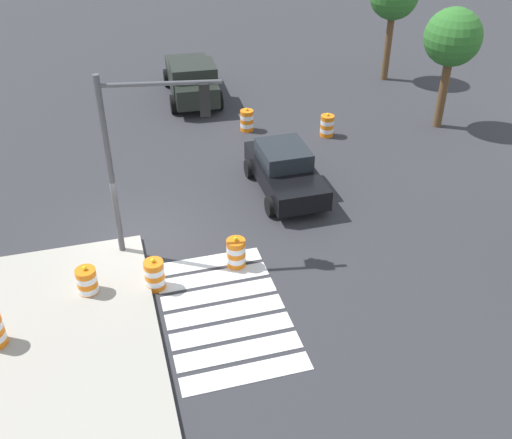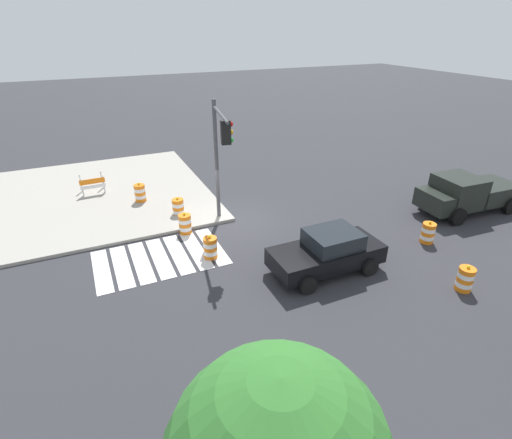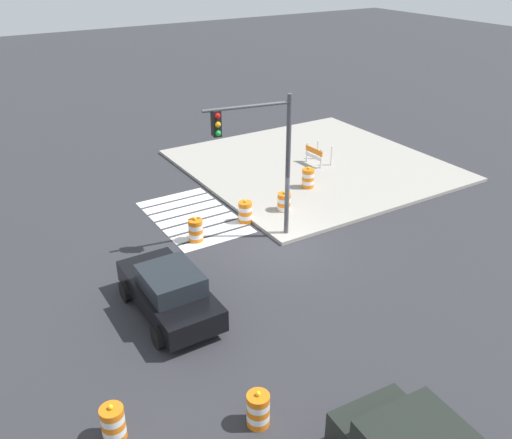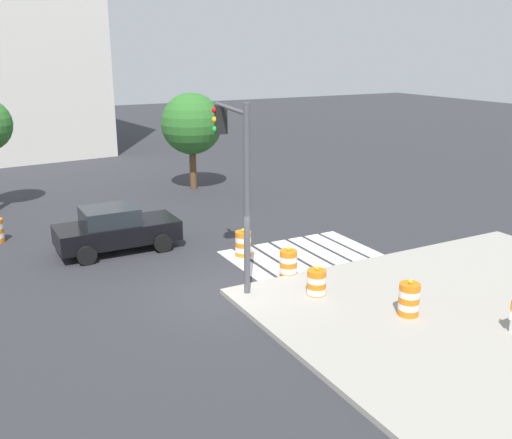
{
  "view_description": "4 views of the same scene",
  "coord_description": "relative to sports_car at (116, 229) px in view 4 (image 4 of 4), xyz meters",
  "views": [
    {
      "loc": [
        15.71,
        -0.63,
        10.96
      ],
      "look_at": [
        1.53,
        3.36,
        1.12
      ],
      "focal_mm": 41.83,
      "sensor_mm": 36.0,
      "label": 1
    },
    {
      "loc": [
        6.06,
        15.7,
        8.58
      ],
      "look_at": [
        -0.33,
        1.7,
        0.8
      ],
      "focal_mm": 27.54,
      "sensor_mm": 36.0,
      "label": 2
    },
    {
      "loc": [
        -14.9,
        10.34,
        10.42
      ],
      "look_at": [
        -0.31,
        1.35,
        1.64
      ],
      "focal_mm": 38.39,
      "sensor_mm": 36.0,
      "label": 3
    },
    {
      "loc": [
        -6.63,
        -14.56,
        7.06
      ],
      "look_at": [
        2.34,
        2.07,
        1.45
      ],
      "focal_mm": 40.64,
      "sensor_mm": 36.0,
      "label": 4
    }
  ],
  "objects": [
    {
      "name": "traffic_barrel_on_sidewalk",
      "position": [
        5.39,
        -9.27,
        -0.21
      ],
      "size": [
        0.56,
        0.56,
        1.02
      ],
      "color": "orange",
      "rests_on": "sidewalk_corner"
    },
    {
      "name": "traffic_barrel_crosswalk_end",
      "position": [
        3.97,
        -6.97,
        -0.36
      ],
      "size": [
        0.56,
        0.56,
        1.02
      ],
      "color": "orange",
      "rests_on": "ground"
    },
    {
      "name": "traffic_barrel_far_curb",
      "position": [
        3.76,
        -2.71,
        -0.36
      ],
      "size": [
        0.56,
        0.56,
        1.02
      ],
      "color": "orange",
      "rests_on": "ground"
    },
    {
      "name": "ground_plane",
      "position": [
        1.65,
        -5.3,
        -0.81
      ],
      "size": [
        120.0,
        120.0,
        0.0
      ],
      "primitive_type": "plane",
      "color": "#2D2D33"
    },
    {
      "name": "traffic_light_pole",
      "position": [
        2.44,
        -4.78,
        3.1
      ],
      "size": [
        0.78,
        3.25,
        5.5
      ],
      "color": "#4C4C51",
      "rests_on": "sidewalk_corner"
    },
    {
      "name": "crosswalk_stripes",
      "position": [
        5.65,
        -3.5,
        -0.8
      ],
      "size": [
        5.1,
        3.2,
        0.02
      ],
      "color": "silver",
      "rests_on": "ground"
    },
    {
      "name": "traffic_barrel_near_corner",
      "position": [
        4.13,
        -5.15,
        -0.36
      ],
      "size": [
        0.56,
        0.56,
        1.02
      ],
      "color": "orange",
      "rests_on": "ground"
    },
    {
      "name": "sports_car",
      "position": [
        0.0,
        0.0,
        0.0
      ],
      "size": [
        4.3,
        2.15,
        1.63
      ],
      "color": "black",
      "rests_on": "ground"
    },
    {
      "name": "street_tree_streetside_far",
      "position": [
        6.13,
        7.61,
        2.54
      ],
      "size": [
        3.1,
        3.1,
        4.93
      ],
      "color": "brown",
      "rests_on": "ground"
    }
  ]
}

